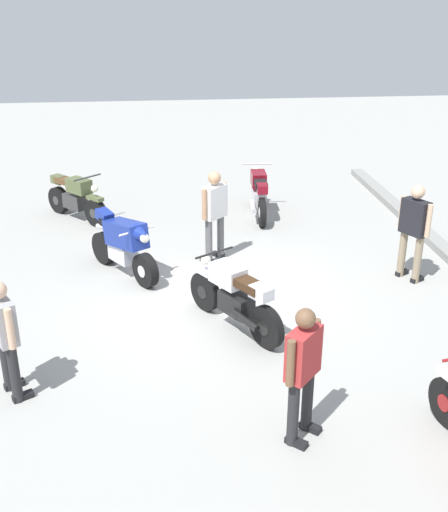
% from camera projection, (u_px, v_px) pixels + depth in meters
% --- Properties ---
extents(ground_plane, '(40.00, 40.00, 0.00)m').
position_uv_depth(ground_plane, '(215.00, 296.00, 10.45)').
color(ground_plane, '#9E9E99').
extents(motorcycle_silver_cruiser, '(1.83, 1.22, 1.09)m').
position_uv_depth(motorcycle_silver_cruiser, '(234.00, 297.00, 9.28)').
color(motorcycle_silver_cruiser, black).
rests_on(motorcycle_silver_cruiser, ground).
extents(motorcycle_blue_sportbike, '(1.72, 1.25, 1.14)m').
position_uv_depth(motorcycle_blue_sportbike, '(124.00, 243.00, 11.03)').
color(motorcycle_blue_sportbike, black).
rests_on(motorcycle_blue_sportbike, ground).
extents(motorcycle_maroon_cruiser, '(2.09, 0.70, 1.09)m').
position_uv_depth(motorcycle_maroon_cruiser, '(259.00, 194.00, 13.95)').
color(motorcycle_maroon_cruiser, black).
rests_on(motorcycle_maroon_cruiser, ground).
extents(motorcycle_olive_vintage, '(1.54, 1.44, 1.07)m').
position_uv_depth(motorcycle_olive_vintage, '(76.00, 198.00, 13.76)').
color(motorcycle_olive_vintage, black).
rests_on(motorcycle_olive_vintage, ground).
extents(person_in_black_shirt, '(0.63, 0.48, 1.73)m').
position_uv_depth(person_in_black_shirt, '(414.00, 226.00, 10.67)').
color(person_in_black_shirt, gray).
rests_on(person_in_black_shirt, ground).
extents(person_in_red_shirt, '(0.55, 0.53, 1.65)m').
position_uv_depth(person_in_red_shirt, '(303.00, 367.00, 6.82)').
color(person_in_red_shirt, '#262628').
rests_on(person_in_red_shirt, ground).
extents(person_in_white_shirt, '(0.55, 0.56, 1.73)m').
position_uv_depth(person_in_white_shirt, '(215.00, 210.00, 11.44)').
color(person_in_white_shirt, '#59595B').
rests_on(person_in_white_shirt, ground).
extents(person_in_gray_shirt, '(0.58, 0.47, 1.59)m').
position_uv_depth(person_in_gray_shirt, '(5.00, 334.00, 7.56)').
color(person_in_gray_shirt, '#262628').
rests_on(person_in_gray_shirt, ground).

